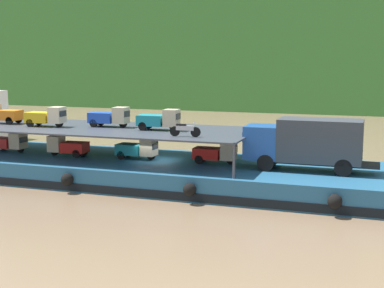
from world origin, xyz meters
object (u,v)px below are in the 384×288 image
(cargo_barge, at_px, (156,171))
(mini_truck_lower_fore, at_px, (216,153))
(covered_lorry, at_px, (306,142))
(mini_truck_lower_aft, at_px, (67,146))
(mini_truck_lower_stern, at_px, (9,142))
(mini_truck_upper_bow, at_px, (159,120))
(mini_truck_lower_mid, at_px, (138,149))
(mini_truck_upper_mid, at_px, (46,117))
(motorcycle_upper_port, at_px, (185,129))
(mini_truck_upper_stern, at_px, (2,114))
(mini_truck_upper_fore, at_px, (110,117))

(cargo_barge, bearing_deg, mini_truck_lower_fore, 3.11)
(covered_lorry, height_order, mini_truck_lower_aft, covered_lorry)
(mini_truck_lower_stern, relative_size, mini_truck_lower_aft, 0.99)
(mini_truck_upper_bow, bearing_deg, mini_truck_lower_mid, -179.46)
(covered_lorry, distance_m, mini_truck_upper_mid, 17.62)
(mini_truck_upper_bow, bearing_deg, mini_truck_lower_stern, -178.29)
(motorcycle_upper_port, bearing_deg, cargo_barge, 141.72)
(mini_truck_lower_stern, distance_m, mini_truck_upper_stern, 2.10)
(mini_truck_lower_stern, bearing_deg, mini_truck_lower_mid, 1.89)
(cargo_barge, relative_size, mini_truck_upper_mid, 10.68)
(cargo_barge, height_order, mini_truck_lower_fore, mini_truck_lower_fore)
(mini_truck_lower_stern, bearing_deg, motorcycle_upper_port, -7.90)
(mini_truck_lower_aft, bearing_deg, mini_truck_upper_fore, 20.89)
(mini_truck_upper_bow, bearing_deg, covered_lorry, -1.46)
(mini_truck_upper_fore, bearing_deg, mini_truck_lower_stern, -173.58)
(mini_truck_upper_bow, distance_m, motorcycle_upper_port, 3.49)
(cargo_barge, relative_size, covered_lorry, 3.75)
(mini_truck_lower_fore, distance_m, mini_truck_upper_fore, 7.94)
(mini_truck_lower_aft, relative_size, mini_truck_upper_stern, 1.01)
(cargo_barge, distance_m, mini_truck_lower_fore, 4.34)
(mini_truck_lower_mid, bearing_deg, covered_lorry, -1.17)
(mini_truck_lower_mid, height_order, motorcycle_upper_port, motorcycle_upper_port)
(covered_lorry, xyz_separation_m, motorcycle_upper_port, (-6.90, -2.07, 0.74))
(covered_lorry, xyz_separation_m, mini_truck_lower_stern, (-21.10, -0.10, -1.00))
(mini_truck_lower_fore, xyz_separation_m, mini_truck_upper_stern, (-16.00, -0.34, 2.00))
(mini_truck_upper_fore, bearing_deg, covered_lorry, -3.27)
(covered_lorry, bearing_deg, mini_truck_lower_fore, 175.74)
(mini_truck_lower_fore, bearing_deg, mini_truck_lower_stern, -178.03)
(covered_lorry, bearing_deg, mini_truck_lower_aft, -178.97)
(mini_truck_lower_fore, bearing_deg, mini_truck_upper_bow, -177.25)
(covered_lorry, bearing_deg, mini_truck_upper_fore, 176.73)
(cargo_barge, bearing_deg, covered_lorry, -1.19)
(cargo_barge, xyz_separation_m, covered_lorry, (9.79, -0.20, 2.44))
(mini_truck_lower_mid, distance_m, motorcycle_upper_port, 5.07)
(mini_truck_upper_mid, distance_m, mini_truck_upper_fore, 4.39)
(cargo_barge, height_order, covered_lorry, covered_lorry)
(motorcycle_upper_port, bearing_deg, mini_truck_upper_stern, 171.68)
(cargo_barge, xyz_separation_m, motorcycle_upper_port, (2.89, -2.28, 3.18))
(mini_truck_upper_mid, bearing_deg, cargo_barge, 5.11)
(covered_lorry, height_order, motorcycle_upper_port, covered_lorry)
(mini_truck_lower_stern, height_order, mini_truck_upper_bow, mini_truck_upper_bow)
(motorcycle_upper_port, bearing_deg, mini_truck_upper_mid, 171.58)
(motorcycle_upper_port, bearing_deg, mini_truck_upper_bow, 138.26)
(mini_truck_lower_stern, height_order, mini_truck_lower_mid, same)
(mini_truck_upper_bow, bearing_deg, mini_truck_lower_fore, 2.75)
(mini_truck_upper_stern, distance_m, mini_truck_upper_mid, 4.16)
(mini_truck_lower_stern, relative_size, mini_truck_upper_fore, 1.00)
(mini_truck_lower_aft, height_order, mini_truck_lower_mid, same)
(mini_truck_upper_stern, bearing_deg, mini_truck_lower_fore, 1.20)
(mini_truck_lower_fore, distance_m, mini_truck_upper_stern, 16.13)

